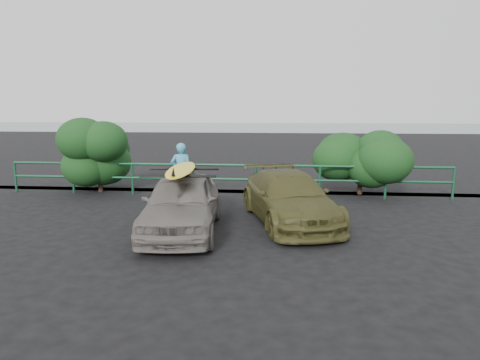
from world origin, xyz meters
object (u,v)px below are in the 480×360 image
at_px(man, 181,171).
at_px(surfboard, 181,169).
at_px(guardrail, 224,180).
at_px(olive_vehicle, 289,198).
at_px(sedan, 182,203).

xyz_separation_m(man, surfboard, (0.82, -3.48, 0.56)).
xyz_separation_m(guardrail, olive_vehicle, (1.99, -2.98, 0.09)).
relative_size(sedan, olive_vehicle, 0.93).
bearing_deg(guardrail, sedan, -96.03).
bearing_deg(guardrail, surfboard, -96.03).
height_order(guardrail, surfboard, surfboard).
relative_size(guardrail, olive_vehicle, 3.32).
bearing_deg(sedan, guardrail, 78.65).
height_order(guardrail, sedan, sedan).
bearing_deg(man, olive_vehicle, 132.89).
bearing_deg(olive_vehicle, sedan, -171.57).
distance_m(guardrail, surfboard, 4.19).
bearing_deg(man, guardrail, -165.44).
height_order(sedan, olive_vehicle, sedan).
height_order(guardrail, olive_vehicle, olive_vehicle).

